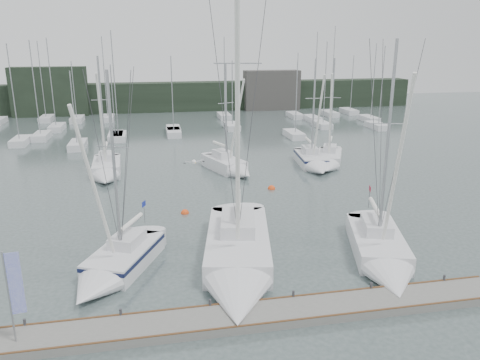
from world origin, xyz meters
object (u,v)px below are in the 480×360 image
sailboat_near_center (238,265)px  buoy_b (271,189)px  sailboat_near_left (112,268)px  dock_banner (13,289)px  sailboat_mid_e (328,161)px  sailboat_near_right (383,258)px  sailboat_mid_c (231,167)px  buoy_a (185,213)px  sailboat_mid_d (314,162)px  sailboat_mid_b (106,171)px

sailboat_near_center → buoy_b: size_ratio=29.51×
sailboat_near_left → dock_banner: (-3.28, -5.47, 2.23)m
sailboat_near_left → sailboat_mid_e: sailboat_near_left is taller
sailboat_near_right → sailboat_mid_c: 21.17m
sailboat_near_center → buoy_a: size_ratio=31.29×
sailboat_near_center → sailboat_mid_d: size_ratio=1.66×
sailboat_near_right → dock_banner: bearing=-151.0°
sailboat_near_right → sailboat_near_left: bearing=-169.4°
sailboat_mid_c → buoy_b: bearing=-86.6°
buoy_a → sailboat_near_center: bearing=-78.8°
sailboat_mid_d → sailboat_mid_e: 1.66m
sailboat_near_left → sailboat_mid_d: sailboat_near_left is taller
sailboat_near_right → sailboat_mid_d: size_ratio=1.17×
sailboat_near_center → dock_banner: bearing=-145.0°
sailboat_near_center → sailboat_mid_c: bearing=91.9°
sailboat_near_center → dock_banner: size_ratio=4.70×
sailboat_mid_d → sailboat_mid_c: bearing=-172.6°
sailboat_mid_d → sailboat_mid_e: size_ratio=1.00×
sailboat_near_left → sailboat_near_right: size_ratio=0.88×
sailboat_near_right → sailboat_mid_d: 21.08m
sailboat_near_left → sailboat_near_center: (6.57, -1.13, 0.10)m
buoy_a → dock_banner: 16.64m
sailboat_near_center → buoy_b: 15.62m
sailboat_near_right → sailboat_mid_e: sailboat_near_right is taller
sailboat_near_right → buoy_b: 15.20m
sailboat_mid_b → dock_banner: 25.41m
buoy_a → sailboat_mid_b: bearing=120.1°
sailboat_near_right → buoy_b: bearing=116.0°
sailboat_near_center → sailboat_mid_d: (11.59, 20.31, -0.07)m
dock_banner → sailboat_mid_e: bearing=38.8°
sailboat_mid_c → sailboat_mid_d: (8.31, 0.20, -0.00)m
sailboat_mid_e → sailboat_mid_d: bearing=-147.1°
sailboat_near_left → buoy_a: sailboat_near_left is taller
sailboat_near_center → buoy_a: 10.28m
sailboat_near_left → sailboat_mid_b: bearing=119.5°
sailboat_near_right → buoy_a: sailboat_near_right is taller
sailboat_near_center → dock_banner: 10.97m
buoy_b → sailboat_mid_c: bearing=113.7°
sailboat_near_left → buoy_a: 10.06m
sailboat_near_center → sailboat_mid_b: (-8.28, 20.92, -0.06)m
sailboat_near_left → sailboat_mid_c: size_ratio=1.07×
sailboat_near_left → sailboat_mid_b: 19.87m
sailboat_near_left → sailboat_mid_c: sailboat_near_left is taller
sailboat_mid_c → sailboat_mid_e: size_ratio=0.96×
sailboat_mid_b → sailboat_mid_d: bearing=-3.8°
sailboat_mid_b → sailboat_mid_c: size_ratio=1.07×
sailboat_near_right → buoy_b: size_ratio=20.83×
sailboat_near_left → sailboat_near_right: 14.80m
sailboat_near_right → sailboat_mid_b: 26.98m
buoy_a → dock_banner: (-7.85, -14.41, 2.75)m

